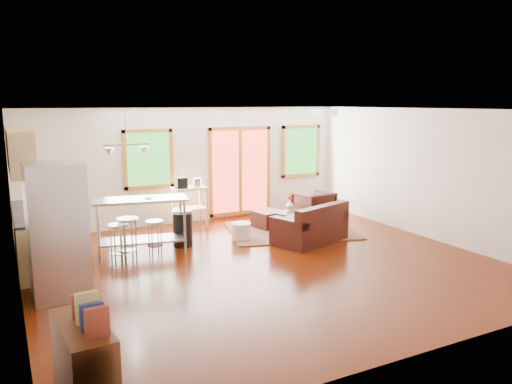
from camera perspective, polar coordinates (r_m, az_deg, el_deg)
name	(u,v)px	position (r m, az deg, el deg)	size (l,w,h in m)	color
floor	(264,264)	(8.59, 0.92, -8.28)	(7.50, 7.00, 0.02)	#3B0E00
ceiling	(264,109)	(8.15, 0.98, 9.46)	(7.50, 7.00, 0.02)	white
back_wall	(192,165)	(11.45, -7.38, 3.04)	(7.50, 0.02, 2.60)	silver
left_wall	(13,211)	(7.32, -25.99, -2.00)	(0.02, 7.00, 2.60)	silver
right_wall	(430,174)	(10.56, 19.26, 1.94)	(0.02, 7.00, 2.60)	silver
front_wall	(423,240)	(5.51, 18.53, -5.26)	(7.50, 0.02, 2.60)	silver
window_left	(149,159)	(11.08, -12.18, 3.69)	(1.10, 0.05, 1.30)	#215E1F
french_doors	(240,171)	(11.89, -1.82, 2.41)	(1.60, 0.05, 2.10)	red
window_right	(301,151)	(12.66, 5.16, 4.67)	(1.10, 0.05, 1.30)	#215E1F
rug	(291,230)	(10.74, 4.01, -4.37)	(2.61, 2.01, 0.03)	#4C5D38
loveseat	(311,227)	(9.85, 6.33, -4.00)	(1.64, 1.24, 0.78)	black
coffee_table	(297,213)	(10.92, 4.68, -2.46)	(1.08, 0.87, 0.38)	#3B1B0A
armchair	(313,205)	(11.52, 6.56, -1.47)	(0.77, 0.72, 0.79)	black
ottoman	(268,219)	(10.94, 1.40, -3.15)	(0.56, 0.56, 0.38)	black
pouf	(241,231)	(10.02, -1.71, -4.51)	(0.39, 0.39, 0.34)	silver
vase	(290,204)	(11.00, 3.90, -1.36)	(0.22, 0.22, 0.31)	silver
book	(319,203)	(11.05, 7.27, -1.21)	(0.21, 0.03, 0.28)	maroon
cabinets	(30,212)	(9.07, -24.38, -2.09)	(0.64, 2.24, 2.30)	tan
refrigerator	(58,230)	(7.53, -21.68, -4.08)	(0.80, 0.77, 1.91)	#B7BABC
island	(141,216)	(9.16, -12.98, -2.70)	(1.73, 0.95, 1.03)	#B7BABC
cup	(148,200)	(9.04, -12.21, -0.88)	(0.13, 0.10, 0.13)	white
bar_stool_a	(118,235)	(8.69, -15.51, -4.74)	(0.38, 0.38, 0.71)	#B7BABC
bar_stool_b	(128,230)	(8.75, -14.44, -4.20)	(0.41, 0.41, 0.79)	#B7BABC
bar_stool_c	(155,230)	(9.05, -11.50, -4.27)	(0.32, 0.32, 0.65)	#B7BABC
trash_can	(183,228)	(9.63, -8.37, -4.07)	(0.42, 0.42, 0.71)	black
kitchen_cart	(189,193)	(10.95, -7.72, -0.12)	(0.74, 0.48, 1.12)	tan
bookshelf	(85,368)	(4.82, -18.96, -18.53)	(0.45, 0.99, 1.13)	#3B1B0A
ceiling_flush	(325,112)	(9.50, 7.87, 9.00)	(0.35, 0.35, 0.12)	white
pendant_light	(127,150)	(8.94, -14.56, 4.63)	(0.80, 0.18, 0.79)	gray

